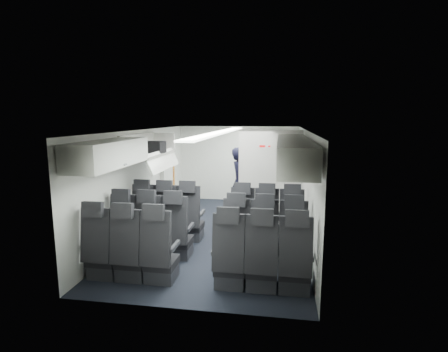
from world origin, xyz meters
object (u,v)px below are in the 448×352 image
(galley_unit, at_px, (271,170))
(seat_row_mid, at_px, (207,237))
(seat_row_rear, at_px, (194,258))
(seat_row_front, at_px, (216,222))
(flight_attendant, at_px, (239,182))
(boarding_door, at_px, (168,174))
(carry_on_bag, at_px, (154,148))

(galley_unit, bearing_deg, seat_row_mid, -102.88)
(seat_row_rear, height_order, galley_unit, galley_unit)
(seat_row_front, relative_size, flight_attendant, 1.97)
(seat_row_mid, bearing_deg, boarding_door, 118.77)
(seat_row_rear, distance_m, flight_attendant, 3.72)
(boarding_door, relative_size, carry_on_bag, 4.27)
(flight_attendant, height_order, carry_on_bag, carry_on_bag)
(boarding_door, bearing_deg, flight_attendant, -5.98)
(seat_row_front, xyz_separation_m, galley_unit, (0.95, 3.25, 0.55))
(seat_row_rear, bearing_deg, boarding_door, 112.87)
(seat_row_mid, height_order, boarding_door, boarding_door)
(seat_row_rear, bearing_deg, seat_row_mid, 90.00)
(seat_row_rear, xyz_separation_m, carry_on_bag, (-1.39, 2.24, 1.39))
(carry_on_bag, bearing_deg, seat_row_mid, -37.19)
(seat_row_front, distance_m, seat_row_mid, 0.90)
(seat_row_mid, bearing_deg, flight_attendant, 85.32)
(flight_attendant, bearing_deg, seat_row_front, 160.57)
(seat_row_front, bearing_deg, seat_row_mid, -90.00)
(flight_attendant, bearing_deg, boarding_door, 71.48)
(seat_row_rear, relative_size, galley_unit, 1.75)
(flight_attendant, bearing_deg, seat_row_mid, 162.78)
(carry_on_bag, bearing_deg, boarding_door, 105.32)
(carry_on_bag, bearing_deg, flight_attendant, 48.56)
(seat_row_front, bearing_deg, flight_attendant, 83.11)
(galley_unit, height_order, flight_attendant, galley_unit)
(seat_row_front, height_order, carry_on_bag, carry_on_bag)
(seat_row_mid, height_order, carry_on_bag, carry_on_bag)
(seat_row_front, bearing_deg, galley_unit, 73.72)
(flight_attendant, xyz_separation_m, carry_on_bag, (-1.62, -1.45, 0.94))
(seat_row_mid, bearing_deg, seat_row_front, 90.00)
(seat_row_mid, xyz_separation_m, seat_row_rear, (0.00, -0.90, 0.00))
(galley_unit, bearing_deg, flight_attendant, -117.88)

